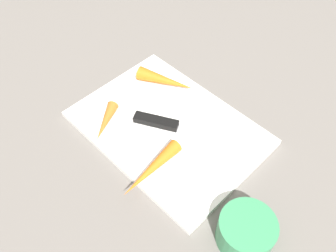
{
  "coord_description": "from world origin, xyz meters",
  "views": [
    {
      "loc": [
        0.31,
        -0.31,
        0.56
      ],
      "look_at": [
        0.0,
        0.0,
        0.01
      ],
      "focal_mm": 37.56,
      "sensor_mm": 36.0,
      "label": 1
    }
  ],
  "objects_px": {
    "cutting_board": "(168,128)",
    "small_bowl": "(246,231)",
    "carrot_shortest": "(105,122)",
    "knife": "(163,123)",
    "carrot_longest": "(151,169)",
    "carrot_medium": "(166,81)"
  },
  "relations": [
    {
      "from": "knife",
      "to": "carrot_longest",
      "type": "height_order",
      "value": "carrot_longest"
    },
    {
      "from": "carrot_medium",
      "to": "carrot_shortest",
      "type": "bearing_deg",
      "value": -113.7
    },
    {
      "from": "small_bowl",
      "to": "knife",
      "type": "bearing_deg",
      "value": 165.68
    },
    {
      "from": "small_bowl",
      "to": "carrot_shortest",
      "type": "bearing_deg",
      "value": -177.09
    },
    {
      "from": "carrot_shortest",
      "to": "carrot_longest",
      "type": "relative_size",
      "value": 0.67
    },
    {
      "from": "carrot_shortest",
      "to": "carrot_medium",
      "type": "bearing_deg",
      "value": 147.41
    },
    {
      "from": "cutting_board",
      "to": "carrot_medium",
      "type": "height_order",
      "value": "carrot_medium"
    },
    {
      "from": "cutting_board",
      "to": "carrot_longest",
      "type": "bearing_deg",
      "value": -59.94
    },
    {
      "from": "carrot_longest",
      "to": "small_bowl",
      "type": "height_order",
      "value": "small_bowl"
    },
    {
      "from": "knife",
      "to": "carrot_longest",
      "type": "relative_size",
      "value": 1.35
    },
    {
      "from": "carrot_shortest",
      "to": "knife",
      "type": "bearing_deg",
      "value": 104.98
    },
    {
      "from": "carrot_medium",
      "to": "carrot_longest",
      "type": "height_order",
      "value": "carrot_medium"
    },
    {
      "from": "knife",
      "to": "carrot_medium",
      "type": "bearing_deg",
      "value": 103.61
    },
    {
      "from": "knife",
      "to": "carrot_shortest",
      "type": "height_order",
      "value": "carrot_shortest"
    },
    {
      "from": "knife",
      "to": "carrot_medium",
      "type": "xyz_separation_m",
      "value": [
        -0.07,
        0.08,
        0.01
      ]
    },
    {
      "from": "cutting_board",
      "to": "carrot_longest",
      "type": "height_order",
      "value": "carrot_longest"
    },
    {
      "from": "carrot_shortest",
      "to": "small_bowl",
      "type": "xyz_separation_m",
      "value": [
        0.33,
        0.02,
        0.0
      ]
    },
    {
      "from": "carrot_medium",
      "to": "small_bowl",
      "type": "xyz_separation_m",
      "value": [
        0.33,
        -0.15,
        -0.0
      ]
    },
    {
      "from": "cutting_board",
      "to": "small_bowl",
      "type": "xyz_separation_m",
      "value": [
        0.24,
        -0.07,
        0.02
      ]
    },
    {
      "from": "knife",
      "to": "small_bowl",
      "type": "distance_m",
      "value": 0.26
    },
    {
      "from": "knife",
      "to": "carrot_shortest",
      "type": "xyz_separation_m",
      "value": [
        -0.08,
        -0.08,
        0.01
      ]
    },
    {
      "from": "carrot_longest",
      "to": "small_bowl",
      "type": "distance_m",
      "value": 0.19
    }
  ]
}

